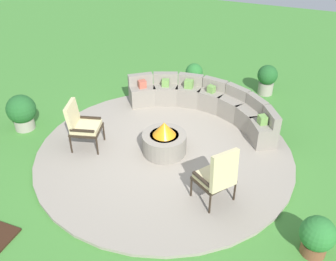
# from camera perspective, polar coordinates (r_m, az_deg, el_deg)

# --- Properties ---
(ground_plane) EXTENTS (24.00, 24.00, 0.00)m
(ground_plane) POSITION_cam_1_polar(r_m,az_deg,el_deg) (7.78, -0.54, -3.52)
(ground_plane) COLOR #478C38
(patio_circle) EXTENTS (5.17, 5.17, 0.06)m
(patio_circle) POSITION_cam_1_polar(r_m,az_deg,el_deg) (7.76, -0.55, -3.35)
(patio_circle) COLOR #9E9384
(patio_circle) RESTS_ON ground_plane
(fire_pit) EXTENTS (0.89, 0.89, 0.69)m
(fire_pit) POSITION_cam_1_polar(r_m,az_deg,el_deg) (7.59, -0.56, -1.55)
(fire_pit) COLOR gray
(fire_pit) RESTS_ON patio_circle
(curved_stone_bench) EXTENTS (3.74, 1.61, 0.72)m
(curved_stone_bench) POSITION_cam_1_polar(r_m,az_deg,el_deg) (8.89, 5.65, 4.18)
(curved_stone_bench) COLOR gray
(curved_stone_bench) RESTS_ON patio_circle
(lounge_chair_front_left) EXTENTS (0.72, 0.68, 1.00)m
(lounge_chair_front_left) POSITION_cam_1_polar(r_m,az_deg,el_deg) (7.81, -12.81, 0.95)
(lounge_chair_front_left) COLOR #2D2319
(lounge_chair_front_left) RESTS_ON patio_circle
(lounge_chair_front_right) EXTENTS (0.78, 0.81, 1.11)m
(lounge_chair_front_right) POSITION_cam_1_polar(r_m,az_deg,el_deg) (6.34, 7.47, -6.68)
(lounge_chair_front_right) COLOR #2D2319
(lounge_chair_front_right) RESTS_ON patio_circle
(potted_plant_0) EXTENTS (0.51, 0.51, 0.78)m
(potted_plant_0) POSITION_cam_1_polar(r_m,az_deg,el_deg) (10.14, 14.61, 7.56)
(potted_plant_0) COLOR #A89E8E
(potted_plant_0) RESTS_ON ground_plane
(potted_plant_1) EXTENTS (0.64, 0.64, 0.81)m
(potted_plant_1) POSITION_cam_1_polar(r_m,az_deg,el_deg) (8.94, -21.07, 2.68)
(potted_plant_1) COLOR #A89E8E
(potted_plant_1) RESTS_ON ground_plane
(potted_plant_3) EXTENTS (0.53, 0.53, 0.67)m
(potted_plant_3) POSITION_cam_1_polar(r_m,az_deg,el_deg) (6.12, 21.46, -14.47)
(potted_plant_3) COLOR brown
(potted_plant_3) RESTS_ON ground_plane
(potted_plant_4) EXTENTS (0.46, 0.46, 0.62)m
(potted_plant_4) POSITION_cam_1_polar(r_m,az_deg,el_deg) (10.32, 3.93, 8.48)
(potted_plant_4) COLOR #605B56
(potted_plant_4) RESTS_ON ground_plane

